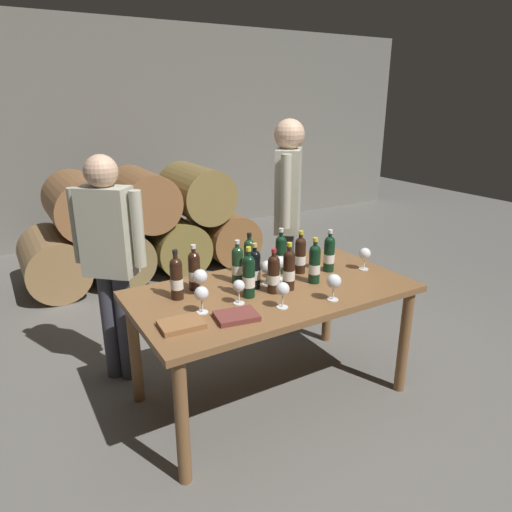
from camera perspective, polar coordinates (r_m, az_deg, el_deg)
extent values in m
plane|color=#66635E|center=(3.20, 1.91, -16.66)|extent=(14.00, 14.00, 0.00)
cube|color=slate|center=(6.55, -18.71, 14.06)|extent=(10.00, 0.24, 2.80)
cylinder|color=#957147|center=(5.05, -23.77, -0.65)|extent=(0.60, 0.90, 0.60)
cylinder|color=olive|center=(5.15, -16.87, 0.54)|extent=(0.60, 0.90, 0.60)
cylinder|color=olive|center=(5.32, -10.31, 1.65)|extent=(0.60, 0.90, 0.60)
cylinder|color=brown|center=(5.55, -4.23, 2.67)|extent=(0.60, 0.90, 0.60)
cylinder|color=#905F39|center=(4.95, -21.01, 5.93)|extent=(0.60, 0.90, 0.60)
cylinder|color=#8F5E37|center=(5.08, -14.01, 6.96)|extent=(0.60, 0.90, 0.60)
cylinder|color=olive|center=(5.29, -7.45, 7.83)|extent=(0.60, 0.90, 0.60)
cube|color=brown|center=(2.83, 2.07, -4.40)|extent=(1.70, 0.90, 0.04)
cylinder|color=brown|center=(2.42, -9.13, -19.63)|extent=(0.07, 0.07, 0.72)
cylinder|color=brown|center=(3.20, 17.82, -10.05)|extent=(0.07, 0.07, 0.72)
cylinder|color=brown|center=(3.05, -14.73, -11.26)|extent=(0.07, 0.07, 0.72)
cylinder|color=brown|center=(3.69, 8.86, -5.25)|extent=(0.07, 0.07, 0.72)
cylinder|color=#19381E|center=(3.01, -0.84, -0.47)|extent=(0.07, 0.07, 0.20)
sphere|color=#19381E|center=(2.98, -0.85, 1.42)|extent=(0.07, 0.07, 0.07)
cylinder|color=#19381E|center=(2.97, -0.85, 1.87)|extent=(0.03, 0.03, 0.06)
cylinder|color=black|center=(2.96, -0.85, 2.65)|extent=(0.03, 0.03, 0.02)
cylinder|color=silver|center=(3.01, -0.84, -0.65)|extent=(0.07, 0.07, 0.06)
cylinder|color=black|center=(3.10, 9.01, -0.09)|extent=(0.07, 0.07, 0.20)
sphere|color=black|center=(3.07, 9.11, 1.78)|extent=(0.07, 0.07, 0.07)
cylinder|color=black|center=(3.06, 9.13, 2.23)|extent=(0.03, 0.03, 0.06)
cylinder|color=silver|center=(3.05, 9.18, 3.00)|extent=(0.03, 0.03, 0.02)
cylinder|color=silver|center=(3.11, 9.00, -0.26)|extent=(0.07, 0.07, 0.06)
cylinder|color=black|center=(2.78, 4.08, -2.13)|extent=(0.07, 0.07, 0.21)
sphere|color=black|center=(2.74, 4.13, 0.01)|extent=(0.07, 0.07, 0.07)
cylinder|color=black|center=(2.73, 4.14, 0.54)|extent=(0.03, 0.03, 0.07)
cylinder|color=gold|center=(2.72, 4.17, 1.42)|extent=(0.03, 0.03, 0.02)
cylinder|color=silver|center=(2.78, 4.07, -2.32)|extent=(0.07, 0.07, 0.06)
cylinder|color=#19381E|center=(2.88, -2.29, -1.47)|extent=(0.07, 0.07, 0.19)
sphere|color=#19381E|center=(2.84, -2.32, 0.48)|extent=(0.07, 0.07, 0.07)
cylinder|color=#19381E|center=(2.83, -2.32, 0.95)|extent=(0.03, 0.03, 0.06)
cylinder|color=silver|center=(2.82, -2.34, 1.75)|extent=(0.03, 0.03, 0.02)
cylinder|color=silver|center=(2.88, -2.29, -1.65)|extent=(0.07, 0.07, 0.06)
cylinder|color=black|center=(2.73, 2.19, -2.65)|extent=(0.07, 0.07, 0.19)
sphere|color=black|center=(2.70, 2.21, -0.65)|extent=(0.07, 0.07, 0.07)
cylinder|color=black|center=(2.69, 2.22, -0.17)|extent=(0.03, 0.03, 0.06)
cylinder|color=#B21E23|center=(2.68, 2.23, 0.65)|extent=(0.03, 0.03, 0.02)
cylinder|color=silver|center=(2.74, 2.19, -2.84)|extent=(0.07, 0.07, 0.06)
cylinder|color=black|center=(2.80, -7.60, -2.21)|extent=(0.07, 0.07, 0.20)
sphere|color=black|center=(2.76, -7.70, -0.18)|extent=(0.07, 0.07, 0.07)
cylinder|color=black|center=(2.75, -7.72, 0.31)|extent=(0.03, 0.03, 0.06)
cylinder|color=silver|center=(2.74, -7.76, 1.15)|extent=(0.03, 0.03, 0.02)
cylinder|color=silver|center=(2.80, -7.59, -2.40)|extent=(0.07, 0.07, 0.06)
cylinder|color=black|center=(3.04, 3.08, -0.17)|extent=(0.07, 0.07, 0.21)
sphere|color=black|center=(3.00, 3.12, 1.86)|extent=(0.07, 0.07, 0.07)
cylinder|color=black|center=(2.99, 3.13, 2.37)|extent=(0.03, 0.03, 0.07)
cylinder|color=silver|center=(2.98, 3.14, 3.21)|extent=(0.03, 0.03, 0.02)
cylinder|color=silver|center=(3.04, 3.08, -0.36)|extent=(0.07, 0.07, 0.06)
cylinder|color=black|center=(2.79, -0.17, -2.05)|extent=(0.07, 0.07, 0.20)
sphere|color=black|center=(2.76, -0.18, 0.00)|extent=(0.07, 0.07, 0.07)
cylinder|color=black|center=(2.75, -0.18, 0.49)|extent=(0.03, 0.03, 0.06)
cylinder|color=tan|center=(2.73, -0.18, 1.34)|extent=(0.03, 0.03, 0.02)
cylinder|color=silver|center=(2.80, -0.17, -2.24)|extent=(0.07, 0.07, 0.06)
cylinder|color=black|center=(2.68, -9.77, -3.16)|extent=(0.07, 0.07, 0.21)
sphere|color=black|center=(2.64, -9.90, -0.96)|extent=(0.07, 0.07, 0.07)
cylinder|color=black|center=(2.63, -9.93, -0.42)|extent=(0.03, 0.03, 0.07)
cylinder|color=black|center=(2.62, -9.99, 0.50)|extent=(0.03, 0.03, 0.02)
cylinder|color=silver|center=(2.69, -9.76, -3.37)|extent=(0.07, 0.07, 0.06)
cylinder|color=black|center=(2.89, 7.22, -1.37)|extent=(0.07, 0.07, 0.21)
sphere|color=black|center=(2.86, 7.31, 0.67)|extent=(0.07, 0.07, 0.07)
cylinder|color=black|center=(2.85, 7.33, 1.17)|extent=(0.03, 0.03, 0.06)
cylinder|color=gold|center=(2.84, 7.37, 2.02)|extent=(0.03, 0.03, 0.02)
cylinder|color=silver|center=(2.90, 7.21, -1.56)|extent=(0.07, 0.07, 0.06)
cylinder|color=black|center=(2.67, -0.90, -2.93)|extent=(0.07, 0.07, 0.21)
sphere|color=black|center=(2.63, -0.92, -0.64)|extent=(0.07, 0.07, 0.07)
cylinder|color=black|center=(2.62, -0.92, -0.07)|extent=(0.03, 0.03, 0.07)
cylinder|color=gold|center=(2.60, -0.92, 0.88)|extent=(0.03, 0.03, 0.02)
cylinder|color=silver|center=(2.67, -0.90, -3.14)|extent=(0.07, 0.07, 0.06)
cylinder|color=black|center=(3.05, 5.48, -0.27)|extent=(0.07, 0.07, 0.20)
sphere|color=black|center=(3.01, 5.54, 1.64)|extent=(0.07, 0.07, 0.07)
cylinder|color=black|center=(3.01, 5.56, 2.11)|extent=(0.03, 0.03, 0.06)
cylinder|color=gold|center=(2.99, 5.58, 2.90)|extent=(0.03, 0.03, 0.02)
cylinder|color=silver|center=(3.05, 5.47, -0.45)|extent=(0.07, 0.07, 0.06)
cylinder|color=white|center=(2.58, 3.27, -6.34)|extent=(0.06, 0.06, 0.00)
cylinder|color=white|center=(2.56, 3.29, -5.53)|extent=(0.01, 0.01, 0.07)
sphere|color=white|center=(2.53, 3.32, -4.08)|extent=(0.08, 0.08, 0.08)
cylinder|color=white|center=(2.70, 9.47, -5.32)|extent=(0.06, 0.06, 0.00)
cylinder|color=white|center=(2.68, 9.51, -4.55)|extent=(0.01, 0.01, 0.07)
sphere|color=white|center=(2.66, 9.60, -3.09)|extent=(0.08, 0.08, 0.08)
cylinder|color=white|center=(3.21, 13.15, -1.57)|extent=(0.06, 0.06, 0.00)
cylinder|color=white|center=(3.19, 13.20, -0.90)|extent=(0.01, 0.01, 0.07)
sphere|color=white|center=(3.17, 13.30, 0.30)|extent=(0.08, 0.08, 0.08)
cylinder|color=white|center=(2.53, -6.66, -6.91)|extent=(0.06, 0.06, 0.00)
cylinder|color=white|center=(2.51, -6.69, -6.09)|extent=(0.01, 0.01, 0.07)
sphere|color=white|center=(2.49, -6.75, -4.62)|extent=(0.08, 0.08, 0.08)
cylinder|color=white|center=(2.62, -2.11, -5.84)|extent=(0.06, 0.06, 0.00)
cylinder|color=white|center=(2.60, -2.12, -5.04)|extent=(0.01, 0.01, 0.07)
sphere|color=white|center=(2.58, -2.14, -3.70)|extent=(0.07, 0.07, 0.07)
cylinder|color=white|center=(2.75, -6.83, -4.75)|extent=(0.06, 0.06, 0.00)
cylinder|color=white|center=(2.73, -6.86, -3.98)|extent=(0.01, 0.01, 0.07)
sphere|color=white|center=(2.70, -6.93, -2.53)|extent=(0.09, 0.09, 0.09)
cylinder|color=white|center=(2.88, 1.35, -3.45)|extent=(0.06, 0.06, 0.00)
cylinder|color=white|center=(2.87, 1.35, -2.71)|extent=(0.01, 0.01, 0.07)
sphere|color=white|center=(2.84, 1.37, -1.37)|extent=(0.08, 0.08, 0.08)
cylinder|color=white|center=(2.96, 2.93, -2.81)|extent=(0.06, 0.06, 0.00)
cylinder|color=white|center=(2.95, 2.94, -2.09)|extent=(0.01, 0.01, 0.07)
sphere|color=white|center=(2.92, 2.96, -0.79)|extent=(0.08, 0.08, 0.08)
cube|color=brown|center=(2.45, -2.43, -7.42)|extent=(0.24, 0.19, 0.03)
cube|color=#936038|center=(2.39, -9.21, -8.34)|extent=(0.23, 0.17, 0.03)
cylinder|color=#383842|center=(3.89, 3.81, -2.66)|extent=(0.11, 0.11, 0.85)
cylinder|color=#383842|center=(3.79, 3.66, -3.27)|extent=(0.11, 0.11, 0.85)
cube|color=#B2B29E|center=(3.63, 3.99, 8.06)|extent=(0.34, 0.36, 0.64)
cylinder|color=#B2B29E|center=(3.83, 4.28, 9.12)|extent=(0.08, 0.08, 0.54)
cylinder|color=#B2B29E|center=(3.41, 3.69, 7.92)|extent=(0.08, 0.08, 0.54)
sphere|color=tan|center=(3.57, 4.15, 14.76)|extent=(0.23, 0.23, 0.23)
cylinder|color=#383842|center=(3.34, -17.54, -8.23)|extent=(0.11, 0.11, 0.77)
cylinder|color=#383842|center=(3.29, -15.85, -8.48)|extent=(0.11, 0.11, 0.77)
cube|color=#B2B29E|center=(3.07, -17.88, 2.86)|extent=(0.36, 0.35, 0.58)
cylinder|color=#B2B29E|center=(3.17, -21.25, 3.51)|extent=(0.08, 0.08, 0.49)
cylinder|color=#B2B29E|center=(2.97, -14.40, 3.21)|extent=(0.08, 0.08, 0.49)
sphere|color=tan|center=(2.99, -18.63, 9.88)|extent=(0.21, 0.21, 0.21)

